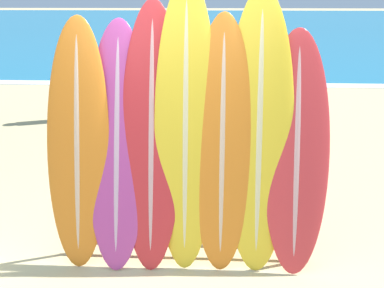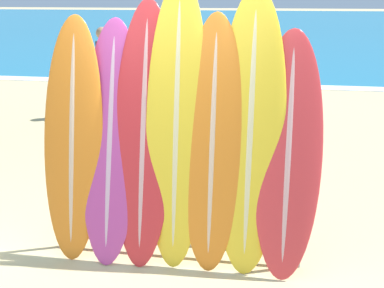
# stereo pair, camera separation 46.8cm
# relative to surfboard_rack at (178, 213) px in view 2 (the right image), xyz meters

# --- Properties ---
(ground_plane) EXTENTS (160.00, 160.00, 0.00)m
(ground_plane) POSITION_rel_surfboard_rack_xyz_m (-0.22, -0.24, -0.45)
(ground_plane) COLOR tan
(ocean_water) EXTENTS (120.00, 60.00, 0.01)m
(ocean_water) POSITION_rel_surfboard_rack_xyz_m (-0.22, 37.72, -0.45)
(ocean_water) COLOR teal
(ocean_water) RESTS_ON ground_plane
(surfboard_rack) EXTENTS (2.23, 0.04, 0.82)m
(surfboard_rack) POSITION_rel_surfboard_rack_xyz_m (0.00, 0.00, 0.00)
(surfboard_rack) COLOR gray
(surfboard_rack) RESTS_ON ground_plane
(surfboard_slot_0) EXTENTS (0.56, 0.59, 2.17)m
(surfboard_slot_0) POSITION_rel_surfboard_rack_xyz_m (-0.96, 0.03, 0.64)
(surfboard_slot_0) COLOR orange
(surfboard_slot_0) RESTS_ON ground_plane
(surfboard_slot_1) EXTENTS (0.55, 0.70, 2.15)m
(surfboard_slot_1) POSITION_rel_surfboard_rack_xyz_m (-0.62, 0.05, 0.62)
(surfboard_slot_1) COLOR #B23D8E
(surfboard_slot_1) RESTS_ON ground_plane
(surfboard_slot_2) EXTENTS (0.54, 0.69, 2.31)m
(surfboard_slot_2) POSITION_rel_surfboard_rack_xyz_m (-0.31, 0.06, 0.70)
(surfboard_slot_2) COLOR red
(surfboard_slot_2) RESTS_ON ground_plane
(surfboard_slot_3) EXTENTS (0.54, 0.58, 2.48)m
(surfboard_slot_3) POSITION_rel_surfboard_rack_xyz_m (-0.01, 0.06, 0.79)
(surfboard_slot_3) COLOR yellow
(surfboard_slot_3) RESTS_ON ground_plane
(surfboard_slot_4) EXTENTS (0.52, 0.54, 2.20)m
(surfboard_slot_4) POSITION_rel_surfboard_rack_xyz_m (0.30, 0.03, 0.65)
(surfboard_slot_4) COLOR orange
(surfboard_slot_4) RESTS_ON ground_plane
(surfboard_slot_5) EXTENTS (0.59, 0.58, 2.40)m
(surfboard_slot_5) POSITION_rel_surfboard_rack_xyz_m (0.62, 0.06, 0.75)
(surfboard_slot_5) COLOR yellow
(surfboard_slot_5) RESTS_ON ground_plane
(surfboard_slot_6) EXTENTS (0.57, 0.61, 2.07)m
(surfboard_slot_6) POSITION_rel_surfboard_rack_xyz_m (0.94, 0.03, 0.59)
(surfboard_slot_6) COLOR red
(surfboard_slot_6) RESTS_ON ground_plane
(person_near_water) EXTENTS (0.21, 0.26, 1.58)m
(person_near_water) POSITION_rel_surfboard_rack_xyz_m (-2.09, 7.01, 0.41)
(person_near_water) COLOR #A87A5B
(person_near_water) RESTS_ON ground_plane
(person_mid_beach) EXTENTS (0.30, 0.27, 1.75)m
(person_mid_beach) POSITION_rel_surfboard_rack_xyz_m (-2.37, 4.77, 0.50)
(person_mid_beach) COLOR #A87A5B
(person_mid_beach) RESTS_ON ground_plane
(person_far_left) EXTENTS (0.26, 0.21, 1.52)m
(person_far_left) POSITION_rel_surfboard_rack_xyz_m (1.35, 6.32, 0.38)
(person_far_left) COLOR beige
(person_far_left) RESTS_ON ground_plane
(person_far_right) EXTENTS (0.23, 0.27, 1.62)m
(person_far_right) POSITION_rel_surfboard_rack_xyz_m (1.11, 2.67, 0.44)
(person_far_right) COLOR #A87A5B
(person_far_right) RESTS_ON ground_plane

